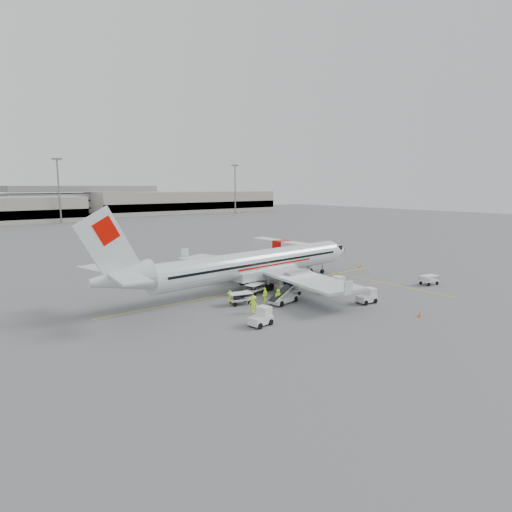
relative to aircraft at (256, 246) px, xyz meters
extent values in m
plane|color=#56595B|center=(1.22, -0.48, -5.41)|extent=(360.00, 360.00, 0.00)
cube|color=yellow|center=(1.22, -0.48, -5.40)|extent=(44.00, 0.20, 0.01)
cube|color=yellow|center=(15.22, -8.48, -5.40)|extent=(0.20, 20.00, 0.01)
cone|color=orange|center=(21.64, 0.36, -5.09)|extent=(0.38, 0.38, 0.63)
cone|color=orange|center=(6.37, 11.18, -5.12)|extent=(0.35, 0.35, 0.58)
cone|color=orange|center=(5.18, -19.86, -5.11)|extent=(0.36, 0.36, 0.59)
imported|color=#BBED1A|center=(-7.20, -4.56, -4.60)|extent=(0.64, 0.46, 1.62)
imported|color=#BBED1A|center=(-3.25, -8.05, -4.48)|extent=(1.12, 1.13, 1.84)
imported|color=#BBED1A|center=(-7.04, -8.45, -4.50)|extent=(1.07, 1.34, 1.82)
imported|color=#BBED1A|center=(-3.43, -5.97, -4.59)|extent=(1.03, 0.69, 1.63)
camera|label=1|loc=(-33.28, -41.93, 7.54)|focal=30.00mm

